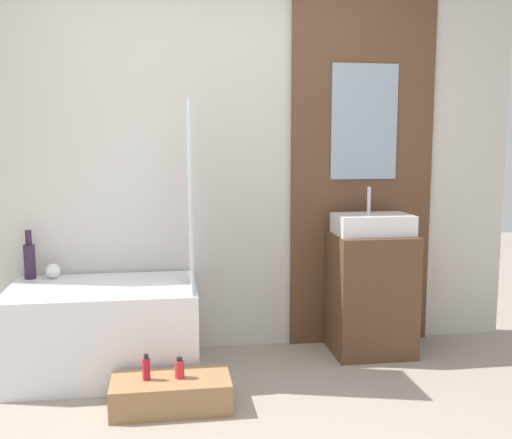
% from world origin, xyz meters
% --- Properties ---
extents(wall_tiled_back, '(4.20, 0.06, 2.60)m').
position_xyz_m(wall_tiled_back, '(0.00, 1.58, 1.30)').
color(wall_tiled_back, beige).
rests_on(wall_tiled_back, ground_plane).
extents(wall_wood_accent, '(1.00, 0.04, 2.60)m').
position_xyz_m(wall_wood_accent, '(1.03, 1.53, 1.31)').
color(wall_wood_accent, brown).
rests_on(wall_wood_accent, ground_plane).
extents(bathtub, '(1.12, 0.70, 0.55)m').
position_xyz_m(bathtub, '(-0.71, 1.18, 0.28)').
color(bathtub, white).
rests_on(bathtub, ground_plane).
extents(glass_shower_screen, '(0.01, 0.44, 1.12)m').
position_xyz_m(glass_shower_screen, '(-0.18, 1.07, 1.11)').
color(glass_shower_screen, silver).
rests_on(glass_shower_screen, bathtub).
extents(wooden_step_bench, '(0.63, 0.32, 0.16)m').
position_xyz_m(wooden_step_bench, '(-0.31, 0.63, 0.08)').
color(wooden_step_bench, '#997047').
rests_on(wooden_step_bench, ground_plane).
extents(vanity_cabinet, '(0.52, 0.44, 0.81)m').
position_xyz_m(vanity_cabinet, '(1.03, 1.29, 0.40)').
color(vanity_cabinet, brown).
rests_on(vanity_cabinet, ground_plane).
extents(sink, '(0.50, 0.31, 0.31)m').
position_xyz_m(sink, '(1.03, 1.29, 0.87)').
color(sink, white).
rests_on(sink, vanity_cabinet).
extents(vase_tall_dark, '(0.07, 0.07, 0.31)m').
position_xyz_m(vase_tall_dark, '(-1.18, 1.44, 0.68)').
color(vase_tall_dark, '#2D1E33').
rests_on(vase_tall_dark, bathtub).
extents(vase_round_light, '(0.09, 0.09, 0.09)m').
position_xyz_m(vase_round_light, '(-1.04, 1.43, 0.60)').
color(vase_round_light, silver).
rests_on(vase_round_light, bathtub).
extents(bottle_soap_primary, '(0.04, 0.04, 0.14)m').
position_xyz_m(bottle_soap_primary, '(-0.44, 0.63, 0.23)').
color(bottle_soap_primary, '#B21928').
rests_on(bottle_soap_primary, wooden_step_bench).
extents(bottle_soap_secondary, '(0.05, 0.05, 0.11)m').
position_xyz_m(bottle_soap_secondary, '(-0.26, 0.63, 0.22)').
color(bottle_soap_secondary, red).
rests_on(bottle_soap_secondary, wooden_step_bench).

